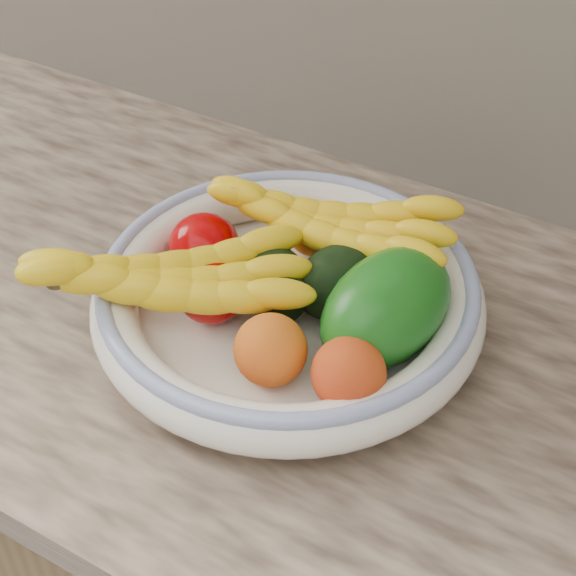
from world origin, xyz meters
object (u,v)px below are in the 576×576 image
at_px(green_mango, 386,308).
at_px(banana_bunch_front, 169,285).
at_px(fruit_bowl, 288,297).
at_px(banana_bunch_back, 328,229).

height_order(green_mango, banana_bunch_front, green_mango).
relative_size(fruit_bowl, green_mango, 2.53).
distance_m(fruit_bowl, green_mango, 0.11).
height_order(banana_bunch_back, banana_bunch_front, banana_bunch_back).
distance_m(green_mango, banana_bunch_front, 0.21).
bearing_deg(banana_bunch_front, green_mango, -14.51).
bearing_deg(banana_bunch_front, banana_bunch_back, 20.29).
relative_size(green_mango, banana_bunch_front, 0.53).
height_order(fruit_bowl, green_mango, green_mango).
xyz_separation_m(fruit_bowl, green_mango, (0.10, 0.01, 0.03)).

